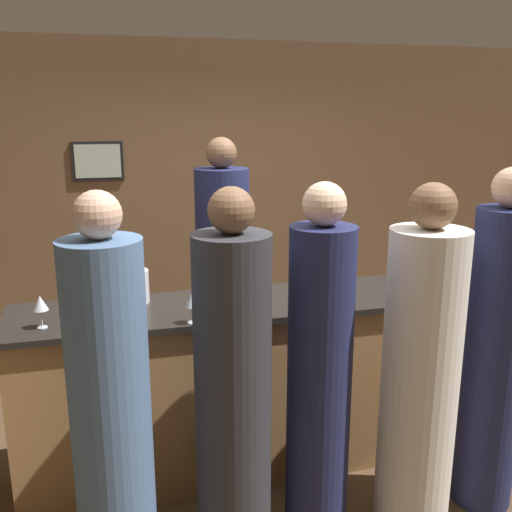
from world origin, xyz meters
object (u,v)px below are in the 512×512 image
(guest_1, at_px, (420,375))
(guest_3, at_px, (319,377))
(guest_0, at_px, (111,411))
(ice_bucket, at_px, (132,287))
(bartender, at_px, (223,288))
(guest_2, at_px, (233,391))
(wine_bottle_0, at_px, (452,256))
(guest_4, at_px, (495,354))

(guest_1, xyz_separation_m, guest_3, (-0.53, 0.07, 0.02))
(guest_0, height_order, ice_bucket, guest_0)
(guest_0, bearing_deg, guest_3, 3.86)
(bartender, height_order, ice_bucket, bartender)
(guest_2, xyz_separation_m, ice_bucket, (-0.42, 0.82, 0.32))
(bartender, bearing_deg, guest_0, 60.74)
(guest_0, distance_m, wine_bottle_0, 2.56)
(guest_1, xyz_separation_m, ice_bucket, (-1.40, 0.89, 0.32))
(guest_3, bearing_deg, guest_1, -7.86)
(guest_3, bearing_deg, bartender, 98.42)
(guest_2, relative_size, guest_4, 0.97)
(bartender, distance_m, ice_bucket, 0.91)
(guest_1, bearing_deg, wine_bottle_0, 50.76)
(guest_1, height_order, guest_4, guest_4)
(bartender, relative_size, guest_4, 1.05)
(wine_bottle_0, bearing_deg, guest_3, -145.85)
(guest_0, bearing_deg, bartender, 60.74)
(bartender, xyz_separation_m, guest_2, (-0.24, -1.40, -0.08))
(bartender, relative_size, wine_bottle_0, 6.41)
(guest_2, height_order, guest_3, guest_3)
(guest_4, bearing_deg, guest_3, 177.81)
(guest_2, distance_m, ice_bucket, 0.98)
(guest_0, height_order, wine_bottle_0, guest_0)
(bartender, xyz_separation_m, guest_1, (0.73, -1.47, -0.08))
(ice_bucket, bearing_deg, guest_4, -24.55)
(guest_2, distance_m, wine_bottle_0, 2.01)
(bartender, relative_size, ice_bucket, 9.96)
(guest_3, relative_size, ice_bucket, 9.22)
(guest_0, relative_size, ice_bucket, 9.24)
(guest_2, xyz_separation_m, wine_bottle_0, (1.77, 0.90, 0.34))
(guest_0, xyz_separation_m, guest_1, (1.56, -0.00, -0.01))
(guest_2, bearing_deg, ice_bucket, 117.21)
(guest_3, relative_size, wine_bottle_0, 5.93)
(bartender, height_order, wine_bottle_0, bartender)
(guest_1, relative_size, guest_4, 0.97)
(guest_4, bearing_deg, bartender, 130.02)
(guest_3, bearing_deg, guest_2, -179.04)
(guest_0, bearing_deg, guest_4, 0.88)
(guest_2, bearing_deg, wine_bottle_0, 27.03)
(bartender, distance_m, wine_bottle_0, 1.63)
(guest_1, distance_m, wine_bottle_0, 1.30)
(wine_bottle_0, distance_m, ice_bucket, 2.19)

